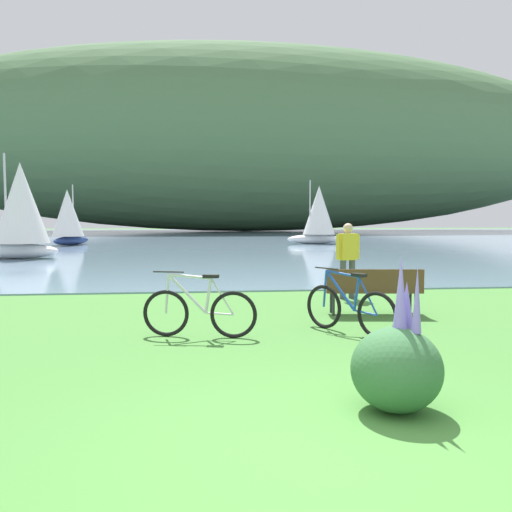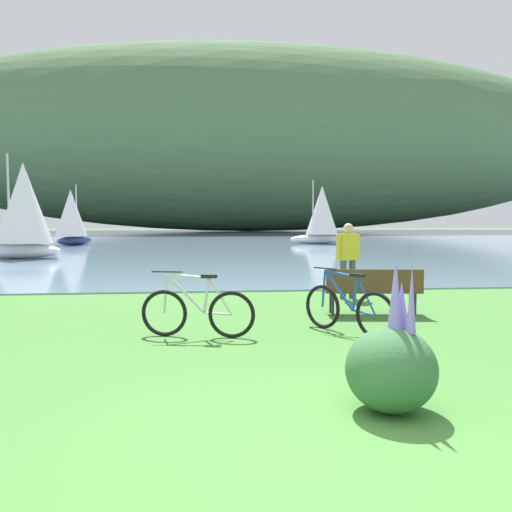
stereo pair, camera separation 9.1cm
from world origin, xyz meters
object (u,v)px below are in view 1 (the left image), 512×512
(bicycle_beside_path, at_px, (349,308))
(sailboat_toward_hillside, at_px, (318,214))
(park_bench_near_camera, at_px, (374,287))
(sailboat_nearest_to_shore, at_px, (20,209))
(bicycle_leaning_near_bench, at_px, (199,311))
(person_at_shoreline, at_px, (348,256))
(sailboat_mid_bay, at_px, (68,217))

(bicycle_beside_path, distance_m, sailboat_toward_hillside, 29.59)
(park_bench_near_camera, height_order, sailboat_nearest_to_shore, sailboat_nearest_to_shore)
(park_bench_near_camera, bearing_deg, sailboat_nearest_to_shore, 126.77)
(bicycle_leaning_near_bench, bearing_deg, bicycle_beside_path, 0.73)
(person_at_shoreline, bearing_deg, sailboat_mid_bay, 115.74)
(sailboat_mid_bay, bearing_deg, sailboat_toward_hillside, 0.99)
(sailboat_toward_hillside, bearing_deg, sailboat_mid_bay, -179.01)
(person_at_shoreline, bearing_deg, sailboat_nearest_to_shore, 131.15)
(park_bench_near_camera, distance_m, person_at_shoreline, 2.12)
(bicycle_beside_path, bearing_deg, park_bench_near_camera, 58.86)
(bicycle_leaning_near_bench, bearing_deg, sailboat_nearest_to_shore, 115.55)
(park_bench_near_camera, distance_m, bicycle_leaning_near_bench, 3.62)
(bicycle_leaning_near_bench, bearing_deg, park_bench_near_camera, 25.37)
(sailboat_nearest_to_shore, relative_size, sailboat_toward_hillside, 1.03)
(sailboat_nearest_to_shore, xyz_separation_m, sailboat_toward_hillside, (16.36, 12.47, -0.07))
(bicycle_beside_path, bearing_deg, person_at_shoreline, 74.33)
(person_at_shoreline, bearing_deg, park_bench_near_camera, -92.41)
(bicycle_leaning_near_bench, height_order, bicycle_beside_path, same)
(bicycle_beside_path, relative_size, sailboat_nearest_to_shore, 0.32)
(person_at_shoreline, bearing_deg, sailboat_toward_hillside, 78.52)
(park_bench_near_camera, xyz_separation_m, bicycle_leaning_near_bench, (-3.27, -1.55, -0.12))
(sailboat_mid_bay, relative_size, sailboat_toward_hillside, 0.91)
(person_at_shoreline, relative_size, sailboat_mid_bay, 0.42)
(bicycle_leaning_near_bench, relative_size, bicycle_beside_path, 1.18)
(bicycle_leaning_near_bench, xyz_separation_m, sailboat_nearest_to_shore, (-7.87, 16.46, 1.84))
(park_bench_near_camera, xyz_separation_m, sailboat_toward_hillside, (5.23, 27.37, 1.64))
(park_bench_near_camera, height_order, sailboat_toward_hillside, sailboat_toward_hillside)
(bicycle_leaning_near_bench, height_order, person_at_shoreline, person_at_shoreline)
(park_bench_near_camera, distance_m, bicycle_beside_path, 1.78)
(park_bench_near_camera, xyz_separation_m, bicycle_beside_path, (-0.92, -1.52, -0.12))
(person_at_shoreline, bearing_deg, bicycle_leaning_near_bench, -132.89)
(sailboat_toward_hillside, bearing_deg, bicycle_leaning_near_bench, -106.37)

